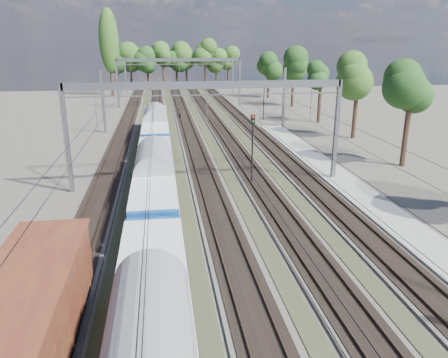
{
  "coord_description": "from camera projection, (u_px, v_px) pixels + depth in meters",
  "views": [
    {
      "loc": [
        -3.84,
        -6.24,
        12.23
      ],
      "look_at": [
        0.42,
        22.97,
        2.8
      ],
      "focal_mm": 35.0,
      "sensor_mm": 36.0,
      "label": 1
    }
  ],
  "objects": [
    {
      "name": "track_bed",
      "position": [
        194.0,
        145.0,
        52.52
      ],
      "size": [
        21.0,
        130.0,
        0.34
      ],
      "color": "#47423A",
      "rests_on": "ground"
    },
    {
      "name": "platform",
      "position": [
        393.0,
        220.0,
        30.59
      ],
      "size": [
        3.0,
        70.0,
        0.3
      ],
      "primitive_type": "cube",
      "color": "gray",
      "rests_on": "ground"
    },
    {
      "name": "catenary",
      "position": [
        191.0,
        86.0,
        57.89
      ],
      "size": [
        25.65,
        130.0,
        9.0
      ],
      "color": "slate",
      "rests_on": "ground"
    },
    {
      "name": "tree_belt",
      "position": [
        201.0,
        59.0,
        98.33
      ],
      "size": [
        39.65,
        101.94,
        11.62
      ],
      "color": "black",
      "rests_on": "ground"
    },
    {
      "name": "poplar",
      "position": [
        109.0,
        41.0,
        96.9
      ],
      "size": [
        4.4,
        4.4,
        19.04
      ],
      "color": "black",
      "rests_on": "ground"
    },
    {
      "name": "emu_train",
      "position": [
        155.0,
        171.0,
        33.58
      ],
      "size": [
        3.0,
        63.53,
        4.39
      ],
      "color": "black",
      "rests_on": "ground"
    },
    {
      "name": "worker",
      "position": [
        180.0,
        114.0,
        70.51
      ],
      "size": [
        0.59,
        0.71,
        1.66
      ],
      "primitive_type": "imported",
      "rotation": [
        0.0,
        0.0,
        1.2
      ],
      "color": "black",
      "rests_on": "ground"
    },
    {
      "name": "signal_near",
      "position": [
        252.0,
        141.0,
        37.79
      ],
      "size": [
        0.4,
        0.36,
        6.15
      ],
      "rotation": [
        0.0,
        0.0,
        -0.11
      ],
      "color": "black",
      "rests_on": "ground"
    },
    {
      "name": "signal_far",
      "position": [
        264.0,
        95.0,
        69.07
      ],
      "size": [
        0.4,
        0.37,
        6.07
      ],
      "rotation": [
        0.0,
        0.0,
        0.15
      ],
      "color": "black",
      "rests_on": "ground"
    }
  ]
}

